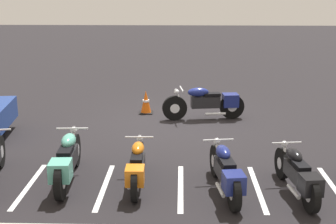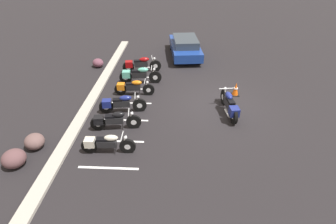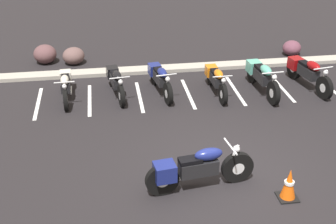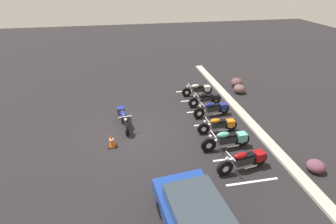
{
  "view_description": "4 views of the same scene",
  "coord_description": "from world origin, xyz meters",
  "px_view_note": "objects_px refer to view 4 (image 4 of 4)",
  "views": [
    {
      "loc": [
        -0.02,
        12.46,
        3.77
      ],
      "look_at": [
        0.28,
        2.39,
        0.95
      ],
      "focal_mm": 50.0,
      "sensor_mm": 36.0,
      "label": 1
    },
    {
      "loc": [
        -10.78,
        1.94,
        6.49
      ],
      "look_at": [
        -1.42,
        2.38,
        0.44
      ],
      "focal_mm": 28.0,
      "sensor_mm": 36.0,
      "label": 2
    },
    {
      "loc": [
        -2.5,
        -8.08,
        5.88
      ],
      "look_at": [
        -1.03,
        1.66,
        0.8
      ],
      "focal_mm": 50.0,
      "sensor_mm": 36.0,
      "label": 3
    },
    {
      "loc": [
        11.08,
        -0.25,
        7.04
      ],
      "look_at": [
        -0.97,
        2.06,
        0.42
      ],
      "focal_mm": 28.0,
      "sensor_mm": 36.0,
      "label": 4
    }
  ],
  "objects_px": {
    "motorcycle_navy_featured": "(123,117)",
    "parked_bike_0": "(199,89)",
    "landscape_rock_0": "(239,89)",
    "parked_bike_2": "(213,109)",
    "parked_bike_1": "(207,99)",
    "parked_bike_3": "(219,125)",
    "landscape_rock_1": "(237,83)",
    "landscape_rock_2": "(316,166)",
    "parked_bike_5": "(245,160)",
    "parked_bike_4": "(228,140)",
    "traffic_cone": "(112,141)"
  },
  "relations": [
    {
      "from": "motorcycle_navy_featured",
      "to": "parked_bike_0",
      "type": "relative_size",
      "value": 1.17
    },
    {
      "from": "landscape_rock_0",
      "to": "parked_bike_2",
      "type": "bearing_deg",
      "value": -46.09
    },
    {
      "from": "parked_bike_1",
      "to": "landscape_rock_0",
      "type": "xyz_separation_m",
      "value": [
        -1.31,
        2.67,
        -0.14
      ]
    },
    {
      "from": "parked_bike_0",
      "to": "parked_bike_2",
      "type": "relative_size",
      "value": 0.94
    },
    {
      "from": "motorcycle_navy_featured",
      "to": "parked_bike_2",
      "type": "relative_size",
      "value": 1.1
    },
    {
      "from": "parked_bike_0",
      "to": "parked_bike_3",
      "type": "height_order",
      "value": "parked_bike_3"
    },
    {
      "from": "parked_bike_1",
      "to": "parked_bike_2",
      "type": "xyz_separation_m",
      "value": [
        1.3,
        -0.04,
        0.01
      ]
    },
    {
      "from": "parked_bike_0",
      "to": "parked_bike_3",
      "type": "distance_m",
      "value": 4.39
    },
    {
      "from": "parked_bike_0",
      "to": "landscape_rock_1",
      "type": "distance_m",
      "value": 3.07
    },
    {
      "from": "landscape_rock_0",
      "to": "landscape_rock_2",
      "type": "height_order",
      "value": "landscape_rock_0"
    },
    {
      "from": "parked_bike_0",
      "to": "landscape_rock_2",
      "type": "xyz_separation_m",
      "value": [
        7.84,
        2.44,
        -0.15
      ]
    },
    {
      "from": "parked_bike_3",
      "to": "parked_bike_5",
      "type": "distance_m",
      "value": 2.83
    },
    {
      "from": "parked_bike_4",
      "to": "traffic_cone",
      "type": "xyz_separation_m",
      "value": [
        -1.13,
        -5.08,
        -0.16
      ]
    },
    {
      "from": "parked_bike_5",
      "to": "landscape_rock_1",
      "type": "distance_m",
      "value": 8.66
    },
    {
      "from": "parked_bike_1",
      "to": "parked_bike_5",
      "type": "distance_m",
      "value": 5.77
    },
    {
      "from": "parked_bike_4",
      "to": "landscape_rock_0",
      "type": "relative_size",
      "value": 3.08
    },
    {
      "from": "motorcycle_navy_featured",
      "to": "parked_bike_5",
      "type": "bearing_deg",
      "value": 38.9
    },
    {
      "from": "parked_bike_3",
      "to": "motorcycle_navy_featured",
      "type": "bearing_deg",
      "value": -19.96
    },
    {
      "from": "parked_bike_1",
      "to": "parked_bike_3",
      "type": "relative_size",
      "value": 1.02
    },
    {
      "from": "parked_bike_2",
      "to": "parked_bike_3",
      "type": "xyz_separation_m",
      "value": [
        1.64,
        -0.27,
        -0.02
      ]
    },
    {
      "from": "parked_bike_2",
      "to": "parked_bike_4",
      "type": "bearing_deg",
      "value": 74.64
    },
    {
      "from": "parked_bike_2",
      "to": "landscape_rock_1",
      "type": "height_order",
      "value": "parked_bike_2"
    },
    {
      "from": "parked_bike_4",
      "to": "parked_bike_0",
      "type": "bearing_deg",
      "value": -97.08
    },
    {
      "from": "parked_bike_2",
      "to": "landscape_rock_0",
      "type": "xyz_separation_m",
      "value": [
        -2.61,
        2.71,
        -0.16
      ]
    },
    {
      "from": "parked_bike_0",
      "to": "landscape_rock_0",
      "type": "relative_size",
      "value": 2.66
    },
    {
      "from": "parked_bike_3",
      "to": "parked_bike_0",
      "type": "bearing_deg",
      "value": -94.64
    },
    {
      "from": "parked_bike_3",
      "to": "landscape_rock_1",
      "type": "bearing_deg",
      "value": -122.86
    },
    {
      "from": "parked_bike_2",
      "to": "parked_bike_5",
      "type": "relative_size",
      "value": 0.94
    },
    {
      "from": "traffic_cone",
      "to": "landscape_rock_0",
      "type": "bearing_deg",
      "value": 118.68
    },
    {
      "from": "parked_bike_4",
      "to": "traffic_cone",
      "type": "relative_size",
      "value": 3.38
    },
    {
      "from": "parked_bike_1",
      "to": "traffic_cone",
      "type": "xyz_separation_m",
      "value": [
        3.16,
        -5.5,
        -0.11
      ]
    },
    {
      "from": "parked_bike_1",
      "to": "parked_bike_4",
      "type": "bearing_deg",
      "value": 76.95
    },
    {
      "from": "parked_bike_1",
      "to": "landscape_rock_2",
      "type": "bearing_deg",
      "value": 103.1
    },
    {
      "from": "parked_bike_3",
      "to": "parked_bike_5",
      "type": "xyz_separation_m",
      "value": [
        2.83,
        0.0,
        0.05
      ]
    },
    {
      "from": "parked_bike_4",
      "to": "landscape_rock_0",
      "type": "height_order",
      "value": "parked_bike_4"
    },
    {
      "from": "parked_bike_4",
      "to": "traffic_cone",
      "type": "bearing_deg",
      "value": -15.88
    },
    {
      "from": "parked_bike_1",
      "to": "landscape_rock_1",
      "type": "distance_m",
      "value": 3.7
    },
    {
      "from": "motorcycle_navy_featured",
      "to": "parked_bike_3",
      "type": "distance_m",
      "value": 4.86
    },
    {
      "from": "parked_bike_4",
      "to": "landscape_rock_2",
      "type": "relative_size",
      "value": 3.32
    },
    {
      "from": "parked_bike_4",
      "to": "parked_bike_5",
      "type": "distance_m",
      "value": 1.48
    },
    {
      "from": "parked_bike_4",
      "to": "parked_bike_5",
      "type": "relative_size",
      "value": 1.01
    },
    {
      "from": "parked_bike_5",
      "to": "landscape_rock_2",
      "type": "distance_m",
      "value": 2.79
    },
    {
      "from": "traffic_cone",
      "to": "landscape_rock_1",
      "type": "bearing_deg",
      "value": 122.88
    },
    {
      "from": "parked_bike_1",
      "to": "parked_bike_2",
      "type": "height_order",
      "value": "parked_bike_2"
    },
    {
      "from": "parked_bike_1",
      "to": "landscape_rock_2",
      "type": "xyz_separation_m",
      "value": [
        6.39,
        2.4,
        -0.17
      ]
    },
    {
      "from": "parked_bike_5",
      "to": "landscape_rock_0",
      "type": "bearing_deg",
      "value": -122.8
    },
    {
      "from": "parked_bike_3",
      "to": "landscape_rock_1",
      "type": "distance_m",
      "value": 6.13
    },
    {
      "from": "landscape_rock_0",
      "to": "parked_bike_0",
      "type": "bearing_deg",
      "value": -92.89
    },
    {
      "from": "motorcycle_navy_featured",
      "to": "parked_bike_1",
      "type": "relative_size",
      "value": 1.13
    },
    {
      "from": "landscape_rock_0",
      "to": "landscape_rock_1",
      "type": "relative_size",
      "value": 0.95
    }
  ]
}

